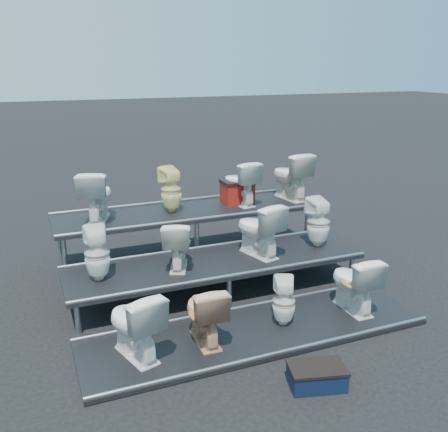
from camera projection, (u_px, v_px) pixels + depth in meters
name	position (u px, v px, depth m)	size (l,w,h in m)	color
ground	(216.00, 291.00, 7.20)	(80.00, 80.00, 0.00)	black
tier_front	(255.00, 332.00, 6.04)	(4.20, 1.20, 0.06)	black
tier_mid	(216.00, 276.00, 7.13)	(4.20, 1.20, 0.46)	black
tier_back	(187.00, 235.00, 8.22)	(4.20, 1.20, 0.86)	black
toilet_0	(134.00, 324.00, 5.39)	(0.44, 0.77, 0.79)	white
toilet_1	(204.00, 313.00, 5.69)	(0.40, 0.71, 0.72)	tan
toilet_2	(284.00, 301.00, 6.08)	(0.28, 0.28, 0.62)	white
toilet_3	(354.00, 282.00, 6.43)	(0.43, 0.75, 0.76)	white
toilet_4	(97.00, 253.00, 6.37)	(0.32, 0.33, 0.72)	white
toilet_5	(177.00, 244.00, 6.76)	(0.38, 0.66, 0.68)	silver
toilet_6	(258.00, 229.00, 7.18)	(0.44, 0.78, 0.79)	white
toilet_7	(318.00, 222.00, 7.56)	(0.34, 0.35, 0.76)	white
toilet_8	(96.00, 195.00, 7.47)	(0.43, 0.76, 0.78)	white
toilet_9	(171.00, 190.00, 7.90)	(0.33, 0.34, 0.73)	#F3E992
toilet_10	(240.00, 183.00, 8.32)	(0.42, 0.73, 0.74)	white
toilet_11	(290.00, 176.00, 8.66)	(0.46, 0.81, 0.82)	silver
red_crate	(237.00, 193.00, 8.43)	(0.49, 0.39, 0.35)	maroon
step_stool	(317.00, 377.00, 5.05)	(0.55, 0.33, 0.20)	black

